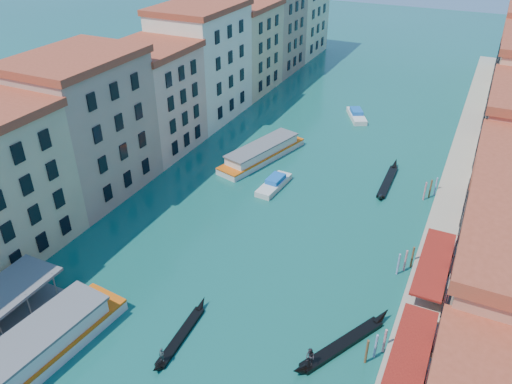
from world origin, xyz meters
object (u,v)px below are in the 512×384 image
(vaporetto_far, at_px, (262,152))
(gondola_right, at_px, (341,344))
(vaporetto_near, at_px, (21,361))
(gondola_fore, at_px, (181,335))

(vaporetto_far, height_order, gondola_right, vaporetto_far)
(vaporetto_near, xyz_separation_m, vaporetto_far, (1.71, 48.26, -0.27))
(vaporetto_far, xyz_separation_m, gondola_fore, (9.02, -38.59, -0.83))
(vaporetto_far, distance_m, gondola_fore, 39.64)
(vaporetto_far, relative_size, gondola_fore, 1.70)
(vaporetto_near, relative_size, gondola_fore, 2.07)
(vaporetto_far, relative_size, gondola_right, 1.49)
(vaporetto_near, height_order, vaporetto_far, vaporetto_near)
(gondola_fore, distance_m, gondola_right, 15.67)
(vaporetto_far, xyz_separation_m, gondola_right, (23.66, -33.00, -0.68))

